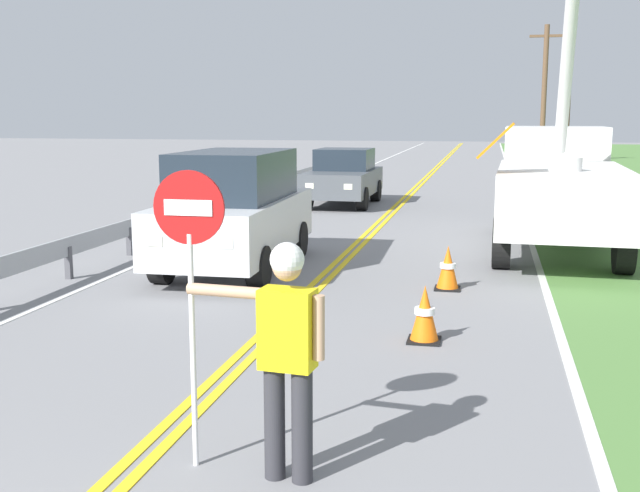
{
  "coord_description": "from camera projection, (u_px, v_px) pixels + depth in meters",
  "views": [
    {
      "loc": [
        2.65,
        -1.33,
        2.74
      ],
      "look_at": [
        0.73,
        7.52,
        1.2
      ],
      "focal_mm": 43.68,
      "sensor_mm": 36.0,
      "label": 1
    }
  ],
  "objects": [
    {
      "name": "oncoming_sedan_second",
      "position": [
        343.0,
        177.0,
        23.73
      ],
      "size": [
        1.95,
        4.13,
        1.7
      ],
      "color": "#4C5156",
      "rests_on": "ground"
    },
    {
      "name": "traffic_cone_lead",
      "position": [
        425.0,
        315.0,
        9.44
      ],
      "size": [
        0.4,
        0.4,
        0.7
      ],
      "color": "orange",
      "rests_on": "ground"
    },
    {
      "name": "utility_pole_mid",
      "position": [
        568.0,
        76.0,
        28.64
      ],
      "size": [
        1.8,
        0.28,
        7.89
      ],
      "color": "brown",
      "rests_on": "ground"
    },
    {
      "name": "edge_line_right",
      "position": [
        523.0,
        218.0,
        20.81
      ],
      "size": [
        0.12,
        110.0,
        0.01
      ],
      "primitive_type": "cube",
      "color": "silver",
      "rests_on": "ground"
    },
    {
      "name": "stop_sign_paddle",
      "position": [
        190.0,
        253.0,
        5.86
      ],
      "size": [
        0.56,
        0.04,
        2.33
      ],
      "color": "silver",
      "rests_on": "ground"
    },
    {
      "name": "flagger_worker",
      "position": [
        286.0,
        346.0,
        5.74
      ],
      "size": [
        1.08,
        0.28,
        1.83
      ],
      "color": "#2D2D33",
      "rests_on": "ground"
    },
    {
      "name": "utility_pole_far",
      "position": [
        544.0,
        92.0,
        42.39
      ],
      "size": [
        1.8,
        0.28,
        7.5
      ],
      "color": "brown",
      "rests_on": "ground"
    },
    {
      "name": "oncoming_suv_nearest",
      "position": [
        235.0,
        210.0,
        13.8
      ],
      "size": [
        2.0,
        4.65,
        2.1
      ],
      "color": "silver",
      "rests_on": "ground"
    },
    {
      "name": "centerline_yellow_right",
      "position": [
        393.0,
        214.0,
        21.55
      ],
      "size": [
        0.11,
        110.0,
        0.01
      ],
      "primitive_type": "cube",
      "color": "yellow",
      "rests_on": "ground"
    },
    {
      "name": "utility_bucket_truck",
      "position": [
        558.0,
        179.0,
        15.93
      ],
      "size": [
        2.87,
        6.88,
        5.88
      ],
      "color": "white",
      "rests_on": "ground"
    },
    {
      "name": "edge_line_left",
      "position": [
        265.0,
        211.0,
        22.32
      ],
      "size": [
        0.12,
        110.0,
        0.01
      ],
      "primitive_type": "cube",
      "color": "silver",
      "rests_on": "ground"
    },
    {
      "name": "centerline_yellow_left",
      "position": [
        386.0,
        214.0,
        21.59
      ],
      "size": [
        0.11,
        110.0,
        0.01
      ],
      "primitive_type": "cube",
      "color": "yellow",
      "rests_on": "ground"
    },
    {
      "name": "traffic_cone_mid",
      "position": [
        448.0,
        269.0,
        12.26
      ],
      "size": [
        0.4,
        0.4,
        0.7
      ],
      "color": "orange",
      "rests_on": "ground"
    },
    {
      "name": "guardrail_left_shoulder",
      "position": [
        194.0,
        209.0,
        18.53
      ],
      "size": [
        0.1,
        32.0,
        0.71
      ],
      "color": "#9EA0A3",
      "rests_on": "ground"
    }
  ]
}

